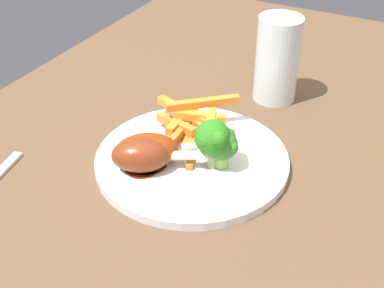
{
  "coord_description": "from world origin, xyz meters",
  "views": [
    {
      "loc": [
        0.51,
        0.3,
        1.13
      ],
      "look_at": [
        0.02,
        0.04,
        0.75
      ],
      "focal_mm": 48.26,
      "sensor_mm": 36.0,
      "label": 1
    }
  ],
  "objects_px": {
    "dinner_plate": "(192,160)",
    "chicken_drumstick_far": "(150,151)",
    "chicken_drumstick_near": "(143,155)",
    "dining_table": "(173,204)",
    "carrot_fries_pile": "(191,121)",
    "broccoli_floret_front": "(212,139)",
    "water_glass": "(277,59)",
    "broccoli_floret_middle": "(222,144)"
  },
  "relations": [
    {
      "from": "chicken_drumstick_near",
      "to": "carrot_fries_pile",
      "type": "bearing_deg",
      "value": 171.09
    },
    {
      "from": "broccoli_floret_front",
      "to": "chicken_drumstick_far",
      "type": "distance_m",
      "value": 0.08
    },
    {
      "from": "dining_table",
      "to": "carrot_fries_pile",
      "type": "height_order",
      "value": "carrot_fries_pile"
    },
    {
      "from": "broccoli_floret_front",
      "to": "chicken_drumstick_near",
      "type": "height_order",
      "value": "broccoli_floret_front"
    },
    {
      "from": "broccoli_floret_middle",
      "to": "chicken_drumstick_far",
      "type": "relative_size",
      "value": 0.41
    },
    {
      "from": "dinner_plate",
      "to": "water_glass",
      "type": "relative_size",
      "value": 1.9
    },
    {
      "from": "broccoli_floret_middle",
      "to": "broccoli_floret_front",
      "type": "bearing_deg",
      "value": -45.09
    },
    {
      "from": "dining_table",
      "to": "dinner_plate",
      "type": "xyz_separation_m",
      "value": [
        0.02,
        0.04,
        0.12
      ]
    },
    {
      "from": "dinner_plate",
      "to": "chicken_drumstick_far",
      "type": "relative_size",
      "value": 1.98
    },
    {
      "from": "dining_table",
      "to": "carrot_fries_pile",
      "type": "relative_size",
      "value": 8.36
    },
    {
      "from": "carrot_fries_pile",
      "to": "chicken_drumstick_far",
      "type": "distance_m",
      "value": 0.09
    },
    {
      "from": "broccoli_floret_middle",
      "to": "water_glass",
      "type": "distance_m",
      "value": 0.22
    },
    {
      "from": "chicken_drumstick_near",
      "to": "water_glass",
      "type": "distance_m",
      "value": 0.28
    },
    {
      "from": "dining_table",
      "to": "water_glass",
      "type": "xyz_separation_m",
      "value": [
        -0.2,
        0.08,
        0.18
      ]
    },
    {
      "from": "water_glass",
      "to": "broccoli_floret_front",
      "type": "bearing_deg",
      "value": -0.52
    },
    {
      "from": "dinner_plate",
      "to": "chicken_drumstick_near",
      "type": "bearing_deg",
      "value": -40.37
    },
    {
      "from": "dining_table",
      "to": "dinner_plate",
      "type": "distance_m",
      "value": 0.13
    },
    {
      "from": "broccoli_floret_front",
      "to": "water_glass",
      "type": "bearing_deg",
      "value": 179.48
    },
    {
      "from": "chicken_drumstick_near",
      "to": "chicken_drumstick_far",
      "type": "xyz_separation_m",
      "value": [
        -0.01,
        0.0,
        -0.0
      ]
    },
    {
      "from": "broccoli_floret_middle",
      "to": "chicken_drumstick_far",
      "type": "xyz_separation_m",
      "value": [
        0.04,
        -0.08,
        -0.01
      ]
    },
    {
      "from": "broccoli_floret_middle",
      "to": "chicken_drumstick_far",
      "type": "distance_m",
      "value": 0.09
    },
    {
      "from": "broccoli_floret_front",
      "to": "broccoli_floret_middle",
      "type": "distance_m",
      "value": 0.02
    },
    {
      "from": "dining_table",
      "to": "chicken_drumstick_near",
      "type": "bearing_deg",
      "value": 1.1
    },
    {
      "from": "dining_table",
      "to": "chicken_drumstick_near",
      "type": "xyz_separation_m",
      "value": [
        0.08,
        0.0,
        0.14
      ]
    },
    {
      "from": "carrot_fries_pile",
      "to": "chicken_drumstick_far",
      "type": "bearing_deg",
      "value": -8.5
    },
    {
      "from": "dinner_plate",
      "to": "broccoli_floret_front",
      "type": "distance_m",
      "value": 0.06
    },
    {
      "from": "chicken_drumstick_far",
      "to": "water_glass",
      "type": "distance_m",
      "value": 0.27
    },
    {
      "from": "chicken_drumstick_near",
      "to": "chicken_drumstick_far",
      "type": "bearing_deg",
      "value": 168.47
    },
    {
      "from": "dinner_plate",
      "to": "chicken_drumstick_far",
      "type": "height_order",
      "value": "chicken_drumstick_far"
    },
    {
      "from": "broccoli_floret_middle",
      "to": "dinner_plate",
      "type": "bearing_deg",
      "value": -88.0
    },
    {
      "from": "carrot_fries_pile",
      "to": "broccoli_floret_middle",
      "type": "bearing_deg",
      "value": 55.03
    },
    {
      "from": "broccoli_floret_front",
      "to": "chicken_drumstick_near",
      "type": "bearing_deg",
      "value": -60.66
    },
    {
      "from": "chicken_drumstick_near",
      "to": "dining_table",
      "type": "bearing_deg",
      "value": -178.9
    },
    {
      "from": "chicken_drumstick_near",
      "to": "broccoli_floret_middle",
      "type": "bearing_deg",
      "value": 121.45
    },
    {
      "from": "dinner_plate",
      "to": "broccoli_floret_front",
      "type": "xyz_separation_m",
      "value": [
        0.01,
        0.03,
        0.05
      ]
    },
    {
      "from": "chicken_drumstick_far",
      "to": "water_glass",
      "type": "bearing_deg",
      "value": 163.58
    },
    {
      "from": "dining_table",
      "to": "broccoli_floret_front",
      "type": "xyz_separation_m",
      "value": [
        0.03,
        0.08,
        0.16
      ]
    },
    {
      "from": "dining_table",
      "to": "water_glass",
      "type": "relative_size",
      "value": 8.99
    },
    {
      "from": "dinner_plate",
      "to": "chicken_drumstick_near",
      "type": "xyz_separation_m",
      "value": [
        0.05,
        -0.04,
        0.03
      ]
    },
    {
      "from": "dining_table",
      "to": "chicken_drumstick_far",
      "type": "bearing_deg",
      "value": 3.89
    },
    {
      "from": "dining_table",
      "to": "broccoli_floret_middle",
      "type": "xyz_separation_m",
      "value": [
        0.02,
        0.09,
        0.15
      ]
    },
    {
      "from": "dinner_plate",
      "to": "chicken_drumstick_near",
      "type": "height_order",
      "value": "chicken_drumstick_near"
    }
  ]
}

